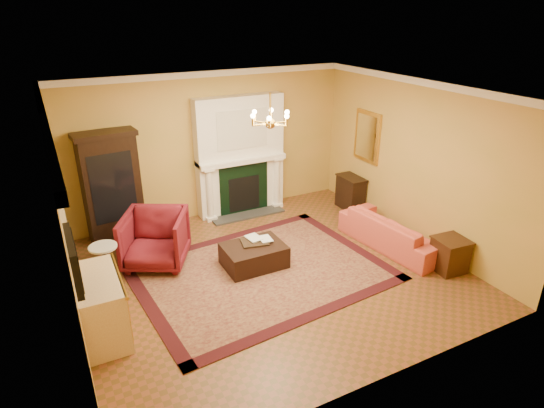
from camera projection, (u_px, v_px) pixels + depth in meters
floor at (270, 273)px, 7.69m from camera, size 6.00×5.50×0.02m
ceiling at (270, 92)px, 6.48m from camera, size 6.00×5.50×0.02m
wall_back at (210, 146)px, 9.33m from camera, size 6.00×0.02×3.00m
wall_front at (388, 275)px, 4.83m from camera, size 6.00×0.02×3.00m
wall_left at (61, 230)px, 5.82m from camera, size 0.02×5.50×3.00m
wall_right at (416, 162)px, 8.34m from camera, size 0.02×5.50×3.00m
fireplace at (240, 158)px, 9.55m from camera, size 1.90×0.70×2.50m
crown_molding at (243, 87)px, 7.29m from camera, size 6.00×5.50×0.12m
doorway at (62, 212)px, 7.41m from camera, size 0.08×1.05×2.10m
tv_panel at (74, 260)px, 5.42m from camera, size 0.09×0.95×0.58m
gilt_mirror at (367, 137)px, 9.41m from camera, size 0.06×0.76×1.05m
chandelier at (270, 120)px, 6.64m from camera, size 0.63×0.55×0.53m
oriental_rug at (261, 272)px, 7.67m from camera, size 4.26×3.34×0.02m
china_cabinet at (112, 189)px, 8.45m from camera, size 1.04×0.55×2.01m
wingback_armchair at (155, 237)px, 7.74m from camera, size 1.34×1.31×1.04m
pedestal_table at (106, 264)px, 7.07m from camera, size 0.43×0.43×0.77m
commode at (101, 307)px, 6.07m from camera, size 0.57×1.19×0.88m
coral_sofa at (394, 226)px, 8.37m from camera, size 0.85×2.15×0.82m
end_table at (449, 255)px, 7.64m from camera, size 0.52×0.52×0.56m
console_table at (350, 193)px, 9.99m from camera, size 0.37×0.64×0.71m
leather_ottoman at (254, 255)px, 7.79m from camera, size 1.03×0.75×0.38m
ottoman_tray at (255, 242)px, 7.80m from camera, size 0.51×0.43×0.03m
book_a at (248, 233)px, 7.76m from camera, size 0.23×0.06×0.30m
book_b at (260, 233)px, 7.76m from camera, size 0.20×0.04×0.28m
topiary_left at (216, 149)px, 9.18m from camera, size 0.17×0.17×0.46m
topiary_right at (272, 141)px, 9.71m from camera, size 0.18×0.18×0.47m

